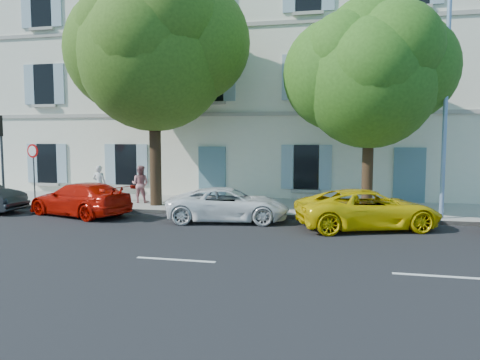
% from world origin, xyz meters
% --- Properties ---
extents(ground, '(90.00, 90.00, 0.00)m').
position_xyz_m(ground, '(0.00, 0.00, 0.00)').
color(ground, black).
extents(sidewalk, '(36.00, 4.50, 0.15)m').
position_xyz_m(sidewalk, '(0.00, 4.45, 0.07)').
color(sidewalk, '#A09E96').
rests_on(sidewalk, ground).
extents(kerb, '(36.00, 0.16, 0.16)m').
position_xyz_m(kerb, '(0.00, 2.28, 0.08)').
color(kerb, '#9E998E').
rests_on(kerb, ground).
extents(building, '(28.00, 7.00, 12.00)m').
position_xyz_m(building, '(0.00, 10.20, 6.00)').
color(building, '#EBE7CF').
rests_on(building, ground).
extents(car_red_coupe, '(4.65, 3.00, 1.25)m').
position_xyz_m(car_red_coupe, '(-5.78, 1.19, 0.63)').
color(car_red_coupe, '#BE1105').
rests_on(car_red_coupe, ground).
extents(car_white_coupe, '(4.53, 2.65, 1.18)m').
position_xyz_m(car_white_coupe, '(-0.05, 1.30, 0.59)').
color(car_white_coupe, white).
rests_on(car_white_coupe, ground).
extents(car_yellow_supercar, '(5.04, 3.54, 1.28)m').
position_xyz_m(car_yellow_supercar, '(4.68, 1.00, 0.64)').
color(car_yellow_supercar, yellow).
rests_on(car_yellow_supercar, ground).
extents(tree_left, '(6.05, 6.05, 9.38)m').
position_xyz_m(tree_left, '(-3.68, 3.46, 6.19)').
color(tree_left, '#3A2819').
rests_on(tree_left, sidewalk).
extents(tree_right, '(4.87, 4.87, 7.50)m').
position_xyz_m(tree_right, '(4.72, 3.15, 4.96)').
color(tree_right, '#3A2819').
rests_on(tree_right, sidewalk).
extents(road_sign, '(0.58, 0.13, 2.51)m').
position_xyz_m(road_sign, '(-8.91, 2.78, 1.96)').
color(road_sign, '#383A3D').
rests_on(road_sign, sidewalk).
extents(street_lamp, '(0.24, 1.61, 7.60)m').
position_xyz_m(street_lamp, '(7.21, 2.58, 4.46)').
color(street_lamp, '#7293BF').
rests_on(street_lamp, sidewalk).
extents(pedestrian_a, '(0.60, 0.42, 1.58)m').
position_xyz_m(pedestrian_a, '(-6.46, 3.82, 0.94)').
color(pedestrian_a, silver).
rests_on(pedestrian_a, sidewalk).
extents(pedestrian_b, '(0.79, 0.62, 1.59)m').
position_xyz_m(pedestrian_b, '(-4.60, 3.96, 0.95)').
color(pedestrian_b, '#C07A81').
rests_on(pedestrian_b, sidewalk).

